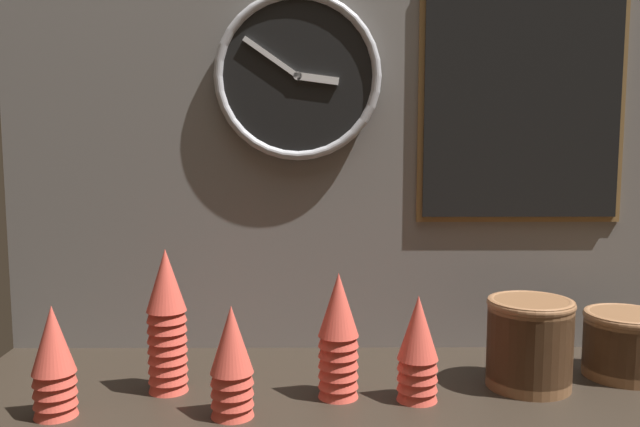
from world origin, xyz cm
name	(u,v)px	position (x,y,z in cm)	size (l,w,h in cm)	color
ground_plane	(387,400)	(0.00, 0.00, -2.00)	(160.00, 56.00, 4.00)	black
wall_tiled_back	(377,108)	(0.00, 26.50, 52.50)	(160.00, 3.00, 105.00)	slate
cup_stack_center_right	(418,348)	(4.81, -4.64, 9.51)	(7.29, 7.29, 19.03)	#DB4C3D
cup_stack_left	(167,320)	(-40.37, 0.34, 13.29)	(7.29, 7.29, 26.58)	#DB4C3D
cup_stack_center_left	(232,361)	(-27.21, -11.29, 9.51)	(7.29, 7.29, 19.03)	#DB4C3D
cup_stack_far_left	(54,361)	(-56.92, -10.99, 9.51)	(7.29, 7.29, 19.03)	#DB4C3D
cup_stack_center	(338,335)	(-9.17, -3.11, 11.40)	(7.29, 7.29, 22.80)	#DB4C3D
bowl_stack_far_right	(625,343)	(47.09, 7.06, 6.71)	(16.05, 16.05, 12.76)	brown
bowl_stack_right	(529,341)	(26.65, 1.75, 8.67)	(16.05, 16.05, 16.71)	brown
wall_clock	(298,76)	(-16.94, 23.47, 59.03)	(35.10, 2.70, 35.10)	black
menu_board	(522,98)	(30.51, 24.35, 54.68)	(43.98, 1.32, 53.05)	olive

